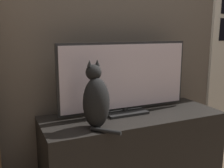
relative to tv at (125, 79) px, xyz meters
The scene contains 4 objects.
wall_back 0.53m from the tv, 80.78° to the left, with size 4.80×0.05×2.60m.
tv_stand 0.56m from the tv, 58.59° to the right, with size 1.45×0.55×0.55m.
tv is the anchor object (origin of this frame).
cat 0.40m from the tv, 147.78° to the right, with size 0.21×0.31×0.47m.
Camera 1 is at (-0.97, -0.86, 1.21)m, focal length 42.00 mm.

